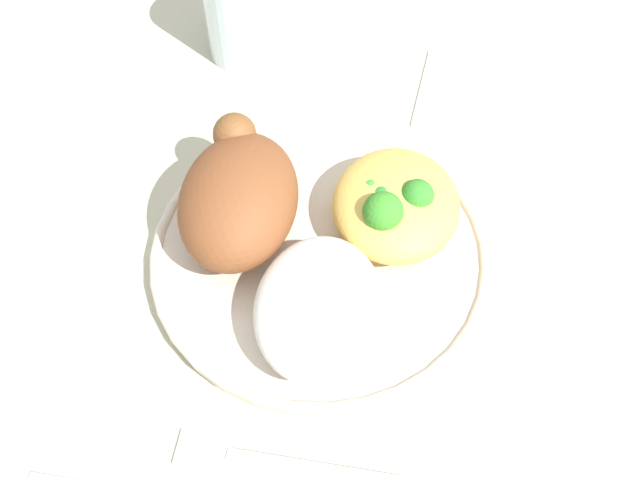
# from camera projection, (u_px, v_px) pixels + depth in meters

# --- Properties ---
(ground_plane) EXTENTS (2.00, 2.00, 0.00)m
(ground_plane) POSITION_uv_depth(u_px,v_px,m) (320.00, 259.00, 0.52)
(ground_plane) COLOR #C0B797
(plate) EXTENTS (0.25, 0.25, 0.02)m
(plate) POSITION_uv_depth(u_px,v_px,m) (320.00, 253.00, 0.51)
(plate) COLOR beige
(plate) RESTS_ON ground_plane
(roasted_chicken) EXTENTS (0.12, 0.08, 0.06)m
(roasted_chicken) POSITION_uv_depth(u_px,v_px,m) (239.00, 197.00, 0.49)
(roasted_chicken) COLOR brown
(roasted_chicken) RESTS_ON plate
(rice_pile) EXTENTS (0.11, 0.08, 0.04)m
(rice_pile) POSITION_uv_depth(u_px,v_px,m) (319.00, 307.00, 0.46)
(rice_pile) COLOR silver
(rice_pile) RESTS_ON plate
(mac_cheese_with_broccoli) EXTENTS (0.10, 0.09, 0.05)m
(mac_cheese_with_broccoli) POSITION_uv_depth(u_px,v_px,m) (395.00, 204.00, 0.50)
(mac_cheese_with_broccoli) COLOR #E5B54F
(mac_cheese_with_broccoli) RESTS_ON plate
(fork) EXTENTS (0.02, 0.14, 0.01)m
(fork) POSITION_uv_depth(u_px,v_px,m) (274.00, 462.00, 0.43)
(fork) COLOR #B2B2B7
(fork) RESTS_ON ground_plane
(water_glass) EXTENTS (0.06, 0.06, 0.10)m
(water_glass) POSITION_uv_depth(u_px,v_px,m) (240.00, 6.00, 0.61)
(water_glass) COLOR silver
(water_glass) RESTS_ON ground_plane
(napkin) EXTENTS (0.11, 0.13, 0.00)m
(napkin) POSITION_uv_depth(u_px,v_px,m) (487.00, 97.00, 0.61)
(napkin) COLOR white
(napkin) RESTS_ON ground_plane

